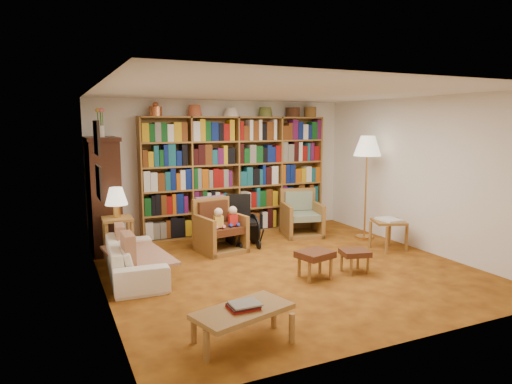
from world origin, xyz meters
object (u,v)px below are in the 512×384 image
armchair_sage (300,218)px  armchair_leather (219,229)px  side_table_lamp (118,229)px  footstool_b (355,254)px  coffee_table (243,313)px  floor_lamp (367,150)px  wheelchair (241,223)px  sofa (134,259)px  footstool_a (315,256)px  side_table_papers (389,225)px

armchair_sage → armchair_leather: bearing=-168.1°
side_table_lamp → footstool_b: side_table_lamp is taller
armchair_leather → coffee_table: size_ratio=0.84×
side_table_lamp → floor_lamp: 4.45m
footstool_b → wheelchair: bearing=114.1°
sofa → footstool_b: size_ratio=3.87×
armchair_leather → footstool_a: 1.98m
side_table_lamp → armchair_sage: size_ratio=0.79×
floor_lamp → footstool_b: (-1.36, -1.54, -1.34)m
side_table_papers → coffee_table: 4.00m
footstool_a → side_table_papers: bearing=21.1°
armchair_leather → floor_lamp: bearing=-7.0°
side_table_lamp → armchair_leather: bearing=-1.7°
footstool_a → coffee_table: 2.05m
footstool_a → footstool_b: (0.64, -0.02, -0.05)m
side_table_lamp → footstool_b: size_ratio=1.53×
side_table_lamp → armchair_leather: 1.60m
side_table_papers → footstool_b: 1.43m
side_table_lamp → coffee_table: (0.70, -3.19, -0.20)m
wheelchair → side_table_papers: wheelchair is taller
sofa → side_table_papers: side_table_papers is taller
side_table_lamp → footstool_a: (2.30, -1.90, -0.19)m
coffee_table → footstool_b: bearing=29.5°
wheelchair → footstool_b: size_ratio=1.97×
side_table_papers → floor_lamp: bearing=80.0°
footstool_a → coffee_table: bearing=-141.2°
sofa → wheelchair: wheelchair is taller
side_table_lamp → wheelchair: 2.05m
side_table_lamp → floor_lamp: bearing=-5.1°
armchair_sage → footstool_a: armchair_sage is taller
footstool_a → footstool_b: footstool_a is taller
armchair_sage → coffee_table: (-2.64, -3.50, -0.02)m
side_table_lamp → coffee_table: bearing=-77.7°
side_table_lamp → footstool_a: size_ratio=1.30×
side_table_lamp → wheelchair: (2.05, 0.07, -0.10)m
footstool_b → sofa: bearing=158.5°
side_table_papers → footstool_b: size_ratio=1.42×
side_table_papers → coffee_table: side_table_papers is taller
armchair_leather → armchair_sage: (1.74, 0.37, -0.03)m
side_table_lamp → wheelchair: bearing=2.1°
armchair_leather → wheelchair: wheelchair is taller
sofa → side_table_lamp: (-0.10, 0.80, 0.25)m
sofa → armchair_leather: 1.68m
armchair_sage → coffee_table: size_ratio=0.83×
armchair_sage → footstool_b: armchair_sage is taller
sofa → floor_lamp: size_ratio=0.92×
sofa → footstool_b: bearing=-108.2°
side_table_lamp → wheelchair: wheelchair is taller
wheelchair → floor_lamp: (2.25, -0.45, 1.21)m
armchair_leather → floor_lamp: size_ratio=0.47×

